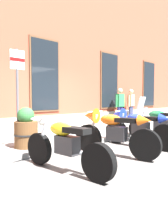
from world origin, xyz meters
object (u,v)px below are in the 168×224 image
at_px(parking_sign, 17,84).
at_px(barrel_planter, 26,130).
at_px(motorcycle_green_touring, 164,123).
at_px(pedestrian_striped_shirt, 120,104).
at_px(motorcycle_blue_sport, 137,126).
at_px(pedestrian_tan_coat, 131,104).
at_px(motorcycle_yellow_naked, 64,145).
at_px(motorcycle_orange_sport, 112,131).

xyz_separation_m(parking_sign, barrel_planter, (0.15, -0.10, -1.08)).
height_order(motorcycle_green_touring, pedestrian_striped_shirt, pedestrian_striped_shirt).
relative_size(motorcycle_blue_sport, barrel_planter, 2.21).
height_order(pedestrian_tan_coat, parking_sign, parking_sign).
height_order(pedestrian_striped_shirt, barrel_planter, pedestrian_striped_shirt).
relative_size(motorcycle_yellow_naked, motorcycle_orange_sport, 1.02).
relative_size(motorcycle_green_touring, parking_sign, 0.90).
height_order(pedestrian_tan_coat, barrel_planter, pedestrian_tan_coat).
xyz_separation_m(motorcycle_blue_sport, motorcycle_green_touring, (1.20, -0.20, 0.01)).
height_order(pedestrian_striped_shirt, parking_sign, parking_sign).
relative_size(motorcycle_blue_sport, pedestrian_tan_coat, 1.32).
height_order(motorcycle_yellow_naked, motorcycle_orange_sport, motorcycle_orange_sport).
distance_m(motorcycle_blue_sport, parking_sign, 3.25).
relative_size(motorcycle_orange_sport, pedestrian_tan_coat, 1.28).
relative_size(motorcycle_green_touring, barrel_planter, 2.16).
bearing_deg(motorcycle_yellow_naked, motorcycle_blue_sport, 5.19).
xyz_separation_m(motorcycle_yellow_naked, pedestrian_striped_shirt, (5.75, 3.01, 0.56)).
height_order(motorcycle_orange_sport, motorcycle_green_touring, motorcycle_green_touring).
height_order(motorcycle_blue_sport, motorcycle_green_touring, motorcycle_green_touring).
relative_size(motorcycle_blue_sport, motorcycle_green_touring, 1.03).
bearing_deg(motorcycle_blue_sport, motorcycle_orange_sport, -173.53).
bearing_deg(motorcycle_green_touring, motorcycle_orange_sport, 178.72).
bearing_deg(pedestrian_striped_shirt, parking_sign, -168.15).
height_order(motorcycle_blue_sport, barrel_planter, barrel_planter).
height_order(motorcycle_yellow_naked, motorcycle_green_touring, motorcycle_green_touring).
xyz_separation_m(motorcycle_yellow_naked, pedestrian_tan_coat, (6.67, 3.04, 0.55)).
bearing_deg(motorcycle_orange_sport, motorcycle_yellow_naked, -175.89).
distance_m(motorcycle_blue_sport, barrel_planter, 2.88).
height_order(motorcycle_orange_sport, barrel_planter, barrel_planter).
relative_size(motorcycle_yellow_naked, pedestrian_striped_shirt, 1.30).
distance_m(motorcycle_yellow_naked, pedestrian_tan_coat, 7.35).
relative_size(motorcycle_yellow_naked, parking_sign, 0.91).
bearing_deg(pedestrian_striped_shirt, motorcycle_orange_sport, -145.84).
xyz_separation_m(motorcycle_orange_sport, barrel_planter, (-1.23, 1.61, -0.03)).
distance_m(motorcycle_green_touring, pedestrian_tan_coat, 4.09).
height_order(motorcycle_yellow_naked, barrel_planter, barrel_planter).
xyz_separation_m(motorcycle_yellow_naked, motorcycle_green_touring, (3.92, 0.05, 0.09)).
xyz_separation_m(motorcycle_orange_sport, motorcycle_blue_sport, (1.25, 0.14, -0.02)).
xyz_separation_m(motorcycle_blue_sport, pedestrian_striped_shirt, (3.03, 2.76, 0.48)).
xyz_separation_m(motorcycle_blue_sport, barrel_planter, (-2.48, 1.47, -0.01)).
relative_size(pedestrian_striped_shirt, pedestrian_tan_coat, 1.01).
distance_m(motorcycle_orange_sport, pedestrian_striped_shirt, 5.18).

